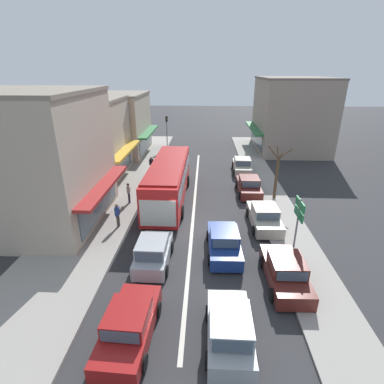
% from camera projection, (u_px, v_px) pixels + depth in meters
% --- Properties ---
extents(ground_plane, '(140.00, 140.00, 0.00)m').
position_uv_depth(ground_plane, '(192.00, 228.00, 19.82)').
color(ground_plane, '#2D2D30').
extents(lane_centre_line, '(0.20, 28.00, 0.01)m').
position_uv_depth(lane_centre_line, '(194.00, 203.00, 23.51)').
color(lane_centre_line, silver).
rests_on(lane_centre_line, ground).
extents(sidewalk_left, '(5.20, 44.00, 0.14)m').
position_uv_depth(sidewalk_left, '(116.00, 191.00, 25.61)').
color(sidewalk_left, gray).
rests_on(sidewalk_left, ground).
extents(kerb_right, '(2.80, 44.00, 0.12)m').
position_uv_depth(kerb_right, '(269.00, 194.00, 25.08)').
color(kerb_right, gray).
rests_on(kerb_right, ground).
extents(shopfront_corner_near, '(8.90, 8.62, 8.67)m').
position_uv_depth(shopfront_corner_near, '(34.00, 161.00, 19.17)').
color(shopfront_corner_near, '#B2A38E').
rests_on(shopfront_corner_near, ground).
extents(shopfront_mid_block, '(7.21, 8.69, 7.32)m').
position_uv_depth(shopfront_mid_block, '(87.00, 140.00, 27.69)').
color(shopfront_mid_block, '#B2A38E').
rests_on(shopfront_mid_block, ground).
extents(shopfront_far_end, '(8.38, 8.90, 7.15)m').
position_uv_depth(shopfront_far_end, '(115.00, 124.00, 36.00)').
color(shopfront_far_end, '#B2A38E').
rests_on(shopfront_far_end, ground).
extents(building_right_far, '(9.16, 10.33, 8.84)m').
position_uv_depth(building_right_far, '(291.00, 115.00, 37.45)').
color(building_right_far, gray).
rests_on(building_right_far, ground).
extents(city_bus, '(2.82, 10.88, 3.23)m').
position_uv_depth(city_bus, '(169.00, 178.00, 23.23)').
color(city_bus, red).
rests_on(city_bus, ground).
extents(hatchback_queue_far_back, '(1.84, 3.71, 1.54)m').
position_uv_depth(hatchback_queue_far_back, '(230.00, 330.00, 11.25)').
color(hatchback_queue_far_back, '#9EA3A8').
rests_on(hatchback_queue_far_back, ground).
extents(sedan_behind_bus_near, '(1.98, 4.24, 1.47)m').
position_uv_depth(sedan_behind_bus_near, '(224.00, 242.00, 16.98)').
color(sedan_behind_bus_near, navy).
rests_on(sedan_behind_bus_near, ground).
extents(sedan_behind_bus_mid, '(2.05, 4.28, 1.47)m').
position_uv_depth(sedan_behind_bus_mid, '(129.00, 326.00, 11.48)').
color(sedan_behind_bus_mid, maroon).
rests_on(sedan_behind_bus_mid, ground).
extents(hatchback_adjacent_lane_lead, '(1.87, 3.73, 1.54)m').
position_uv_depth(hatchback_adjacent_lane_lead, '(153.00, 252.00, 15.98)').
color(hatchback_adjacent_lane_lead, '#9EA3A8').
rests_on(hatchback_adjacent_lane_lead, ground).
extents(parked_sedan_kerb_front, '(1.94, 4.22, 1.47)m').
position_uv_depth(parked_sedan_kerb_front, '(285.00, 272.00, 14.52)').
color(parked_sedan_kerb_front, '#561E19').
rests_on(parked_sedan_kerb_front, ground).
extents(parked_sedan_kerb_second, '(1.99, 4.25, 1.47)m').
position_uv_depth(parked_sedan_kerb_second, '(264.00, 217.00, 19.90)').
color(parked_sedan_kerb_second, '#B7B29E').
rests_on(parked_sedan_kerb_second, ground).
extents(parked_sedan_kerb_third, '(1.93, 4.21, 1.47)m').
position_uv_depth(parked_sedan_kerb_third, '(249.00, 186.00, 25.09)').
color(parked_sedan_kerb_third, '#561E19').
rests_on(parked_sedan_kerb_third, ground).
extents(parked_sedan_kerb_rear, '(1.97, 4.24, 1.47)m').
position_uv_depth(parked_sedan_kerb_rear, '(242.00, 166.00, 30.30)').
color(parked_sedan_kerb_rear, '#B7B29E').
rests_on(parked_sedan_kerb_rear, ground).
extents(traffic_light_downstreet, '(0.32, 0.24, 4.20)m').
position_uv_depth(traffic_light_downstreet, '(167.00, 127.00, 38.36)').
color(traffic_light_downstreet, gray).
rests_on(traffic_light_downstreet, ground).
extents(directional_road_sign, '(0.10, 1.40, 3.60)m').
position_uv_depth(directional_road_sign, '(299.00, 215.00, 15.68)').
color(directional_road_sign, gray).
rests_on(directional_road_sign, ground).
extents(street_tree_right, '(1.88, 1.68, 4.42)m').
position_uv_depth(street_tree_right, '(277.00, 175.00, 23.37)').
color(street_tree_right, brown).
rests_on(street_tree_right, ground).
extents(pedestrian_with_handbag_near, '(0.30, 0.65, 1.63)m').
position_uv_depth(pedestrian_with_handbag_near, '(129.00, 192.00, 22.89)').
color(pedestrian_with_handbag_near, '#232838').
rests_on(pedestrian_with_handbag_near, sidewalk_left).
extents(pedestrian_browsing_midblock, '(0.25, 0.57, 1.63)m').
position_uv_depth(pedestrian_browsing_midblock, '(117.00, 214.00, 19.39)').
color(pedestrian_browsing_midblock, '#4C4742').
rests_on(pedestrian_browsing_midblock, sidewalk_left).
extents(pedestrian_far_walker, '(0.47, 0.62, 1.63)m').
position_uv_depth(pedestrian_far_walker, '(151.00, 164.00, 29.61)').
color(pedestrian_far_walker, '#333338').
rests_on(pedestrian_far_walker, sidewalk_left).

